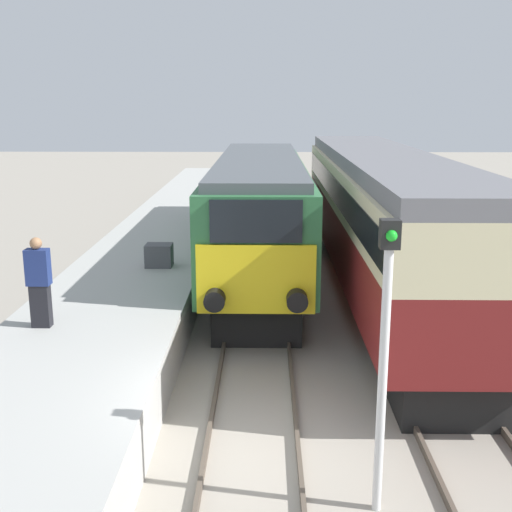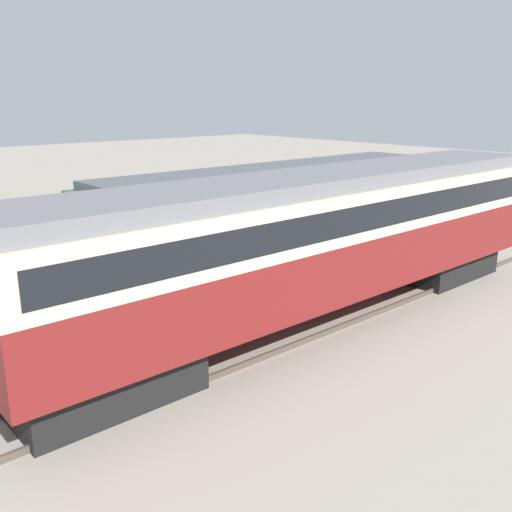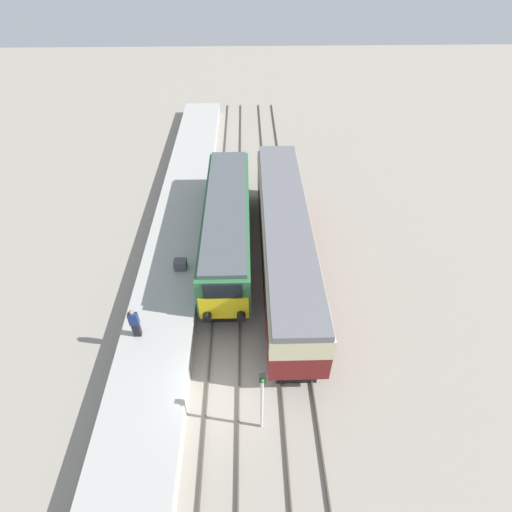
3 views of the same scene
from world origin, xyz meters
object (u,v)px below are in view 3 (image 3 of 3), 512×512
object	(u,v)px
passenger_carriage	(285,237)
person_on_platform	(135,323)
luggage_crate	(180,264)
locomotive	(227,224)
signal_post	(262,398)

from	to	relation	value
passenger_carriage	person_on_platform	xyz separation A→B (m)	(-7.57, -5.76, -0.46)
person_on_platform	luggage_crate	xyz separation A→B (m)	(1.53, 4.70, -0.59)
locomotive	passenger_carriage	xyz separation A→B (m)	(3.40, -1.75, 0.34)
person_on_platform	locomotive	bearing A→B (deg)	60.97
passenger_carriage	luggage_crate	bearing A→B (deg)	-170.08
passenger_carriage	luggage_crate	distance (m)	6.22
signal_post	luggage_crate	xyz separation A→B (m)	(-4.33, 8.90, -1.00)
passenger_carriage	signal_post	world-z (taller)	passenger_carriage
person_on_platform	signal_post	distance (m)	7.23
person_on_platform	luggage_crate	bearing A→B (deg)	71.93
person_on_platform	luggage_crate	size ratio (longest dim) A/B	2.54
locomotive	passenger_carriage	bearing A→B (deg)	-27.29
locomotive	passenger_carriage	distance (m)	3.84
signal_post	luggage_crate	distance (m)	9.95
locomotive	signal_post	bearing A→B (deg)	-81.74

